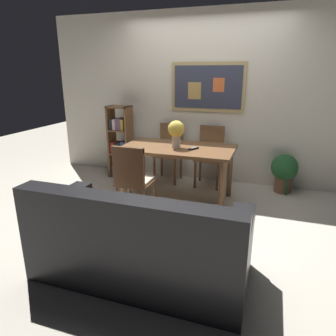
{
  "coord_description": "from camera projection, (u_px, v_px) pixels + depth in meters",
  "views": [
    {
      "loc": [
        1.03,
        -3.43,
        1.7
      ],
      "look_at": [
        -0.05,
        -0.26,
        0.65
      ],
      "focal_mm": 32.85,
      "sensor_mm": 36.0,
      "label": 1
    }
  ],
  "objects": [
    {
      "name": "ground_plane",
      "position": [
        178.0,
        211.0,
        3.92
      ],
      "size": [
        12.0,
        12.0,
        0.0
      ],
      "primitive_type": "plane",
      "color": "beige"
    },
    {
      "name": "wall_back_with_painting",
      "position": [
        205.0,
        99.0,
        4.8
      ],
      "size": [
        5.2,
        0.14,
        2.6
      ],
      "color": "silver",
      "rests_on": "ground_plane"
    },
    {
      "name": "dining_table",
      "position": [
        178.0,
        154.0,
        4.12
      ],
      "size": [
        1.48,
        0.84,
        0.75
      ],
      "color": "brown",
      "rests_on": "ground_plane"
    },
    {
      "name": "dining_chair_far_right",
      "position": [
        210.0,
        151.0,
        4.73
      ],
      "size": [
        0.4,
        0.41,
        0.91
      ],
      "color": "brown",
      "rests_on": "ground_plane"
    },
    {
      "name": "dining_chair_near_left",
      "position": [
        133.0,
        176.0,
        3.58
      ],
      "size": [
        0.4,
        0.41,
        0.91
      ],
      "color": "brown",
      "rests_on": "ground_plane"
    },
    {
      "name": "dining_chair_far_left",
      "position": [
        170.0,
        147.0,
        4.95
      ],
      "size": [
        0.4,
        0.41,
        0.91
      ],
      "color": "brown",
      "rests_on": "ground_plane"
    },
    {
      "name": "leather_couch",
      "position": [
        138.0,
        245.0,
        2.59
      ],
      "size": [
        1.8,
        0.84,
        0.84
      ],
      "color": "black",
      "rests_on": "ground_plane"
    },
    {
      "name": "bookshelf",
      "position": [
        121.0,
        145.0,
        5.12
      ],
      "size": [
        0.36,
        0.28,
        1.18
      ],
      "color": "brown",
      "rests_on": "ground_plane"
    },
    {
      "name": "potted_ivy",
      "position": [
        284.0,
        171.0,
        4.47
      ],
      "size": [
        0.38,
        0.38,
        0.6
      ],
      "color": "brown",
      "rests_on": "ground_plane"
    },
    {
      "name": "flower_vase",
      "position": [
        176.0,
        131.0,
        3.99
      ],
      "size": [
        0.22,
        0.22,
        0.36
      ],
      "color": "beige",
      "rests_on": "dining_table"
    },
    {
      "name": "tv_remote",
      "position": [
        194.0,
        148.0,
        3.96
      ],
      "size": [
        0.11,
        0.16,
        0.02
      ],
      "color": "black",
      "rests_on": "dining_table"
    }
  ]
}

